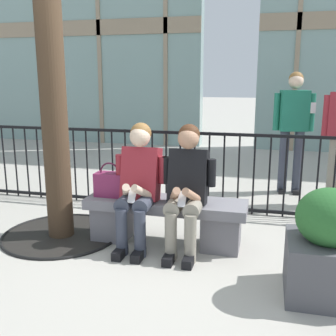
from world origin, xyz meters
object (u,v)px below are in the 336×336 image
(seated_person_with_phone, at_px, (138,182))
(planter, at_px, (327,248))
(stone_bench, at_px, (166,217))
(seated_person_companion, at_px, (186,185))
(handbag_on_bench, at_px, (110,184))
(bystander_further_back, at_px, (293,123))

(seated_person_with_phone, distance_m, planter, 1.77)
(stone_bench, xyz_separation_m, seated_person_companion, (0.24, -0.13, 0.38))
(handbag_on_bench, distance_m, bystander_further_back, 2.92)
(planter, bearing_deg, handbag_on_bench, 161.30)
(seated_person_companion, bearing_deg, stone_bench, 151.41)
(bystander_further_back, distance_m, planter, 2.94)
(handbag_on_bench, relative_size, bystander_further_back, 0.20)
(bystander_further_back, bearing_deg, seated_person_companion, -114.37)
(seated_person_companion, height_order, planter, seated_person_companion)
(stone_bench, bearing_deg, planter, -25.79)
(seated_person_companion, bearing_deg, handbag_on_bench, 171.73)
(stone_bench, relative_size, seated_person_companion, 1.32)
(seated_person_companion, xyz_separation_m, planter, (1.19, -0.56, -0.26))
(stone_bench, distance_m, seated_person_with_phone, 0.46)
(stone_bench, height_order, handbag_on_bench, handbag_on_bench)
(bystander_further_back, relative_size, planter, 2.01)
(stone_bench, height_order, planter, planter)
(stone_bench, distance_m, seated_person_companion, 0.46)
(stone_bench, distance_m, planter, 1.59)
(seated_person_with_phone, bearing_deg, seated_person_companion, 0.00)
(seated_person_companion, relative_size, bystander_further_back, 0.71)
(stone_bench, distance_m, bystander_further_back, 2.64)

